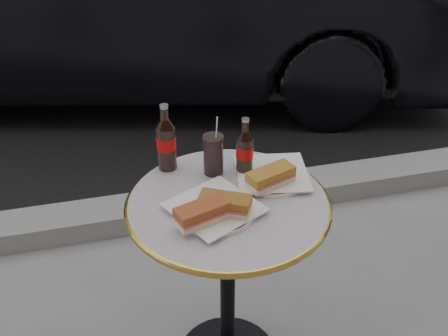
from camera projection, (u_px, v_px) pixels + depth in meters
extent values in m
cube|color=gray|center=(182.00, 207.00, 2.78)|extent=(40.00, 0.20, 0.12)
cylinder|color=white|center=(215.00, 209.00, 1.64)|extent=(0.30, 0.30, 0.01)
cylinder|color=white|center=(272.00, 175.00, 1.79)|extent=(0.30, 0.30, 0.01)
cube|color=#A14C29|center=(202.00, 214.00, 1.56)|extent=(0.17, 0.12, 0.05)
cube|color=#915D24|center=(225.00, 205.00, 1.60)|extent=(0.16, 0.13, 0.05)
cube|color=#AB762B|center=(271.00, 178.00, 1.72)|extent=(0.16, 0.12, 0.05)
cylinder|color=black|center=(213.00, 155.00, 1.77)|extent=(0.09, 0.09, 0.13)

